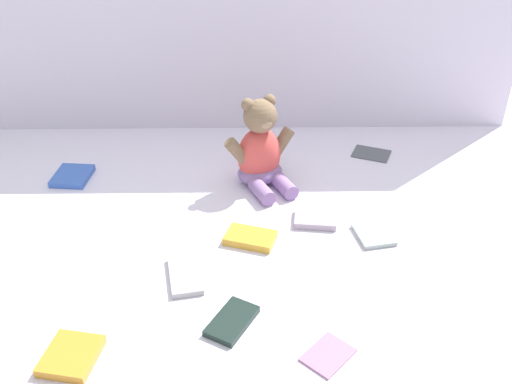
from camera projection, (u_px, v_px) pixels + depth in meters
name	position (u px, v px, depth m)	size (l,w,h in m)	color
ground_plane	(253.00, 204.00, 1.55)	(3.20, 3.20, 0.00)	silver
backdrop_drape	(251.00, 12.00, 1.75)	(1.71, 0.03, 0.77)	silver
teddy_bear	(261.00, 152.00, 1.59)	(0.21, 0.22, 0.26)	#D84C47
book_case_0	(72.00, 176.00, 1.65)	(0.10, 0.12, 0.02)	#355DBA
book_case_1	(71.00, 356.00, 1.08)	(0.10, 0.11, 0.02)	orange
book_case_2	(374.00, 235.00, 1.42)	(0.08, 0.10, 0.01)	#929F9B
book_case_3	(185.00, 275.00, 1.29)	(0.07, 0.13, 0.01)	#A3A2A3
book_case_4	(315.00, 219.00, 1.47)	(0.08, 0.11, 0.02)	#A291A4
book_case_5	(371.00, 153.00, 1.78)	(0.08, 0.11, 0.01)	#4B4E55
book_case_6	(328.00, 354.00, 1.09)	(0.07, 0.10, 0.01)	#A3698E
book_case_7	(232.00, 321.00, 1.16)	(0.07, 0.12, 0.01)	#1B2A25
book_case_8	(250.00, 238.00, 1.40)	(0.07, 0.12, 0.02)	gold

